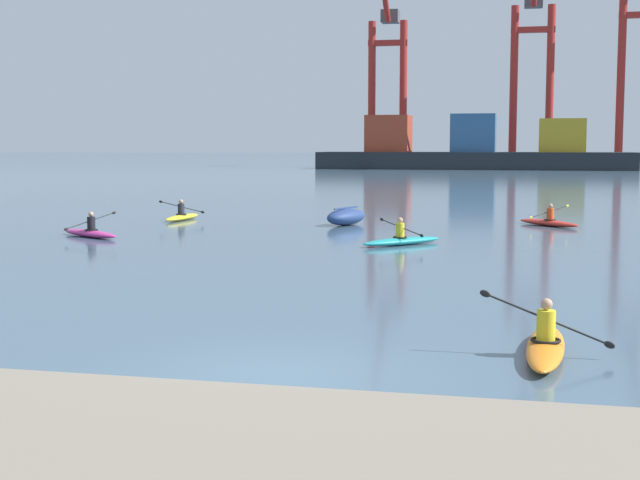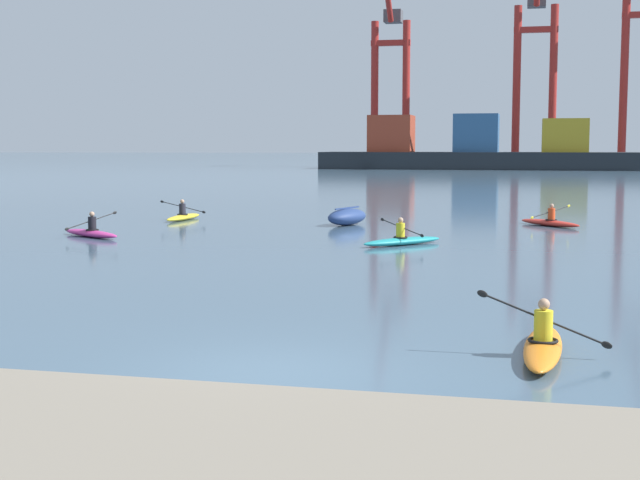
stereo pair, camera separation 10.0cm
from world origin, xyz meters
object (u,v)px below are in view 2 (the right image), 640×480
object	(u,v)px
gantry_crane_west_mid	(535,54)
capsized_dinghy	(347,217)
kayak_yellow	(183,216)
kayak_magenta	(91,232)
kayak_orange	(543,345)
gantry_crane_west	(390,65)
container_barge	(475,151)
kayak_red	(550,222)
kayak_teal	(402,240)

from	to	relation	value
gantry_crane_west_mid	capsized_dinghy	distance (m)	107.70
kayak_yellow	kayak_magenta	bearing A→B (deg)	-93.47
kayak_orange	capsized_dinghy	bearing A→B (deg)	108.95
gantry_crane_west_mid	kayak_magenta	distance (m)	115.66
gantry_crane_west	capsized_dinghy	world-z (taller)	gantry_crane_west
container_barge	kayak_orange	distance (m)	117.51
gantry_crane_west	kayak_red	world-z (taller)	gantry_crane_west
kayak_orange	kayak_yellow	xyz separation A→B (m)	(-15.72, 23.83, 0.00)
container_barge	kayak_magenta	world-z (taller)	container_barge
kayak_red	kayak_yellow	xyz separation A→B (m)	(-16.28, -0.66, 0.00)
container_barge	gantry_crane_west_mid	xyz separation A→B (m)	(8.19, 11.90, 14.71)
kayak_yellow	kayak_orange	bearing A→B (deg)	-56.60
gantry_crane_west	gantry_crane_west_mid	size ratio (longest dim) A/B	0.90
gantry_crane_west	kayak_orange	xyz separation A→B (m)	(22.56, -129.67, -15.94)
gantry_crane_west_mid	kayak_magenta	world-z (taller)	gantry_crane_west_mid
kayak_red	kayak_yellow	distance (m)	16.29
gantry_crane_west_mid	kayak_yellow	xyz separation A→B (m)	(-15.64, -105.26, -17.22)
kayak_orange	kayak_yellow	bearing A→B (deg)	123.40
gantry_crane_west	kayak_red	size ratio (longest dim) A/B	11.78
gantry_crane_west	kayak_magenta	world-z (taller)	gantry_crane_west
capsized_dinghy	kayak_yellow	distance (m)	7.85
capsized_dinghy	kayak_red	bearing A→B (deg)	9.77
kayak_orange	kayak_yellow	distance (m)	28.55
gantry_crane_west	capsized_dinghy	distance (m)	108.79
kayak_orange	container_barge	bearing A→B (deg)	94.03
gantry_crane_west_mid	kayak_orange	bearing A→B (deg)	-89.97
gantry_crane_west	kayak_red	xyz separation A→B (m)	(23.12, -105.18, -15.94)
gantry_crane_west_mid	kayak_magenta	bearing A→B (deg)	-98.11
kayak_orange	kayak_yellow	world-z (taller)	kayak_orange
container_barge	kayak_red	xyz separation A→B (m)	(8.83, -92.70, -2.51)
gantry_crane_west_mid	kayak_orange	distance (m)	130.23
container_barge	kayak_red	bearing A→B (deg)	-84.56
kayak_red	kayak_teal	size ratio (longest dim) A/B	0.98
gantry_crane_west_mid	kayak_red	distance (m)	106.01
kayak_magenta	kayak_orange	distance (m)	22.67
capsized_dinghy	kayak_orange	bearing A→B (deg)	-71.05
kayak_magenta	container_barge	bearing A→B (deg)	85.52
container_barge	kayak_teal	world-z (taller)	container_barge
gantry_crane_west_mid	capsized_dinghy	size ratio (longest dim) A/B	13.44
gantry_crane_west	container_barge	bearing A→B (deg)	-41.13
gantry_crane_west_mid	kayak_magenta	xyz separation A→B (m)	(-16.13, -113.23, -17.22)
kayak_magenta	kayak_yellow	xyz separation A→B (m)	(0.48, 7.97, 0.00)
gantry_crane_west	kayak_yellow	distance (m)	107.26
container_barge	gantry_crane_west	bearing A→B (deg)	138.87
kayak_orange	gantry_crane_west_mid	bearing A→B (deg)	90.03
capsized_dinghy	kayak_magenta	world-z (taller)	kayak_magenta
capsized_dinghy	kayak_red	distance (m)	8.59
gantry_crane_west_mid	kayak_yellow	world-z (taller)	gantry_crane_west_mid
kayak_red	kayak_teal	distance (m)	10.09
gantry_crane_west_mid	capsized_dinghy	xyz separation A→B (m)	(-7.84, -106.05, -17.04)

